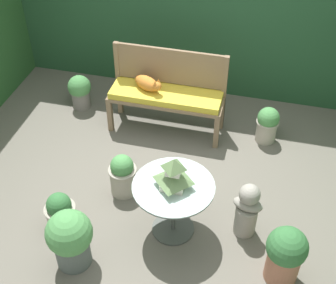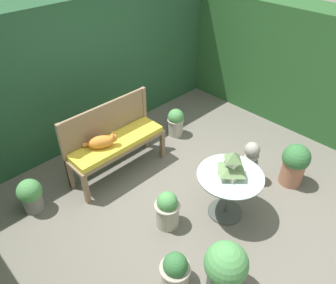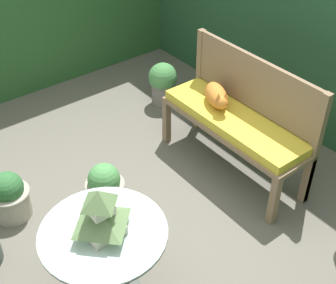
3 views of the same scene
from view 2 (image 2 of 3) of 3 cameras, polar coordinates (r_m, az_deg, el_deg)
name	(u,v)px [view 2 (image 2 of 3)]	position (r m, az deg, el deg)	size (l,w,h in m)	color
ground	(178,198)	(4.39, 1.76, -9.66)	(30.00, 30.00, 0.00)	#666056
foliage_hedge_back	(67,67)	(5.44, -17.15, 12.37)	(6.40, 1.06, 2.15)	#234C2D
foliage_hedge_right	(292,64)	(5.95, 20.82, 12.52)	(0.70, 3.50, 1.92)	#285628
garden_bench	(117,145)	(4.52, -8.83, -0.49)	(1.39, 0.44, 0.56)	#7F664C
bench_backrest	(106,123)	(4.51, -10.69, 3.24)	(1.39, 0.06, 1.03)	#7F664C
cat	(102,142)	(4.33, -11.45, 0.07)	(0.39, 0.35, 0.20)	orange
patio_table	(229,183)	(3.93, 10.61, -7.08)	(0.78, 0.78, 0.63)	#424742
pagoda_birdhouse	(232,166)	(3.75, 11.07, -4.06)	(0.29, 0.29, 0.33)	beige
garden_bust	(250,162)	(4.57, 14.05, -3.44)	(0.31, 0.22, 0.64)	gray
potted_plant_bench_left	(176,122)	(5.36, 1.36, 3.58)	(0.28, 0.28, 0.47)	#ADA393
potted_plant_bench_right	(31,195)	(4.42, -22.79, -8.48)	(0.30, 0.30, 0.47)	slate
potted_plant_table_far	(295,163)	(4.70, 21.19, -3.48)	(0.37, 0.37, 0.62)	#9E664C
potted_plant_table_near	(175,270)	(3.52, 1.26, -21.38)	(0.32, 0.32, 0.41)	#ADA393
potted_plant_path_edge	(167,209)	(3.92, -0.13, -11.66)	(0.31, 0.31, 0.50)	#ADA393
potted_plant_patio_mid	(225,268)	(3.40, 9.96, -20.82)	(0.43, 0.43, 0.63)	#4C5651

